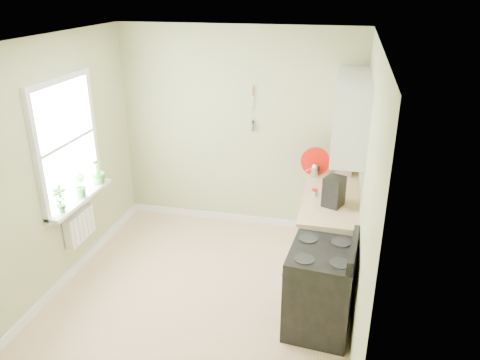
% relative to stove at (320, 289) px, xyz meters
% --- Properties ---
extents(floor, '(3.20, 3.60, 0.02)m').
position_rel_stove_xyz_m(floor, '(-1.28, 0.19, -0.45)').
color(floor, tan).
rests_on(floor, ground).
extents(ceiling, '(3.20, 3.60, 0.02)m').
position_rel_stove_xyz_m(ceiling, '(-1.28, 0.19, 2.27)').
color(ceiling, white).
rests_on(ceiling, wall_back).
extents(wall_back, '(3.20, 0.02, 2.70)m').
position_rel_stove_xyz_m(wall_back, '(-1.28, 2.00, 0.91)').
color(wall_back, '#B2B97E').
rests_on(wall_back, floor).
extents(wall_left, '(0.02, 3.60, 2.70)m').
position_rel_stove_xyz_m(wall_left, '(-2.89, 0.19, 0.91)').
color(wall_left, '#B2B97E').
rests_on(wall_left, floor).
extents(wall_right, '(0.02, 3.60, 2.70)m').
position_rel_stove_xyz_m(wall_right, '(0.33, 0.19, 0.91)').
color(wall_right, '#B2B97E').
rests_on(wall_right, floor).
extents(base_cabinets, '(0.60, 1.60, 0.87)m').
position_rel_stove_xyz_m(base_cabinets, '(0.02, 1.19, -0.01)').
color(base_cabinets, white).
rests_on(base_cabinets, floor).
extents(countertop, '(0.64, 1.60, 0.04)m').
position_rel_stove_xyz_m(countertop, '(0.01, 1.19, 0.45)').
color(countertop, beige).
rests_on(countertop, base_cabinets).
extents(upper_cabinets, '(0.35, 1.40, 0.80)m').
position_rel_stove_xyz_m(upper_cabinets, '(0.15, 1.29, 1.41)').
color(upper_cabinets, white).
rests_on(upper_cabinets, wall_right).
extents(window, '(0.06, 1.14, 1.44)m').
position_rel_stove_xyz_m(window, '(-2.86, 0.49, 1.11)').
color(window, white).
rests_on(window, wall_left).
extents(window_sill, '(0.18, 1.14, 0.04)m').
position_rel_stove_xyz_m(window_sill, '(-2.79, 0.49, 0.44)').
color(window_sill, white).
rests_on(window_sill, wall_left).
extents(radiator, '(0.12, 0.50, 0.35)m').
position_rel_stove_xyz_m(radiator, '(-2.82, 0.44, 0.11)').
color(radiator, white).
rests_on(radiator, wall_left).
extents(wall_utensils, '(0.02, 0.14, 0.58)m').
position_rel_stove_xyz_m(wall_utensils, '(-1.08, 1.97, 1.12)').
color(wall_utensils, beige).
rests_on(wall_utensils, wall_back).
extents(stove, '(0.68, 0.76, 0.99)m').
position_rel_stove_xyz_m(stove, '(0.00, 0.00, 0.00)').
color(stove, black).
rests_on(stove, floor).
extents(stand_mixer, '(0.27, 0.38, 0.43)m').
position_rel_stove_xyz_m(stand_mixer, '(0.10, 1.93, 0.65)').
color(stand_mixer, '#B2B2B7').
rests_on(stand_mixer, countertop).
extents(kettle, '(0.17, 0.10, 0.17)m').
position_rel_stove_xyz_m(kettle, '(-0.23, 1.69, 0.55)').
color(kettle, silver).
rests_on(kettle, countertop).
extents(coffee_maker, '(0.26, 0.27, 0.33)m').
position_rel_stove_xyz_m(coffee_maker, '(0.04, 0.90, 0.63)').
color(coffee_maker, black).
rests_on(coffee_maker, countertop).
extents(red_tray, '(0.37, 0.11, 0.36)m').
position_rel_stove_xyz_m(red_tray, '(-0.23, 1.74, 0.65)').
color(red_tray, red).
rests_on(red_tray, countertop).
extents(jar, '(0.07, 0.07, 0.08)m').
position_rel_stove_xyz_m(jar, '(-0.18, 1.11, 0.51)').
color(jar, beige).
rests_on(jar, countertop).
extents(plant_a, '(0.19, 0.17, 0.31)m').
position_rel_stove_xyz_m(plant_a, '(-2.78, 0.10, 0.61)').
color(plant_a, '#3E7F2E').
rests_on(plant_a, window_sill).
extents(plant_b, '(0.20, 0.20, 0.29)m').
position_rel_stove_xyz_m(plant_b, '(-2.78, 0.50, 0.60)').
color(plant_b, '#3E7F2E').
rests_on(plant_b, window_sill).
extents(plant_c, '(0.24, 0.24, 0.32)m').
position_rel_stove_xyz_m(plant_c, '(-2.78, 0.91, 0.62)').
color(plant_c, '#3E7F2E').
rests_on(plant_c, window_sill).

